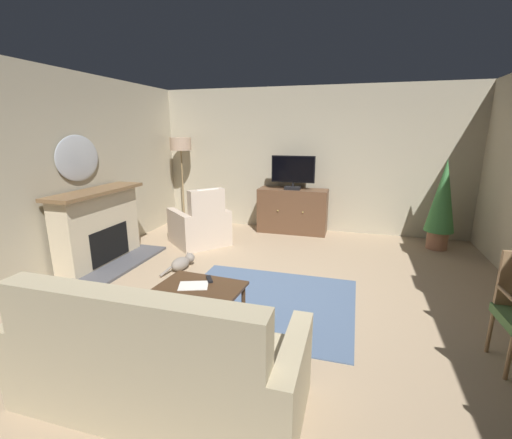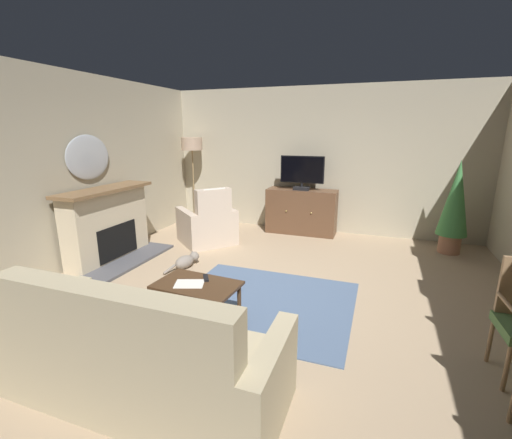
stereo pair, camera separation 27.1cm
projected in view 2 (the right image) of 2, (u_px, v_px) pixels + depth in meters
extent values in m
cube|color=tan|center=(268.00, 300.00, 4.25)|extent=(6.68, 7.02, 0.04)
cube|color=#B2A88E|center=(319.00, 161.00, 6.87)|extent=(6.68, 0.10, 2.83)
cube|color=#B2A88E|center=(62.00, 173.00, 4.91)|extent=(0.10, 7.02, 2.83)
cube|color=slate|center=(263.00, 302.00, 4.14)|extent=(2.08, 1.81, 0.01)
cube|color=#4C4C51|center=(130.00, 261.00, 5.43)|extent=(0.50, 1.67, 0.04)
cube|color=beige|center=(107.00, 226.00, 5.42)|extent=(0.36, 1.47, 1.10)
cube|color=black|center=(116.00, 241.00, 5.43)|extent=(0.10, 0.82, 0.52)
cube|color=brown|center=(105.00, 190.00, 5.26)|extent=(0.48, 1.63, 0.05)
ellipsoid|color=#B2B7BF|center=(88.00, 157.00, 5.23)|extent=(0.06, 0.83, 0.67)
cube|color=#402A1C|center=(301.00, 231.00, 6.98)|extent=(1.30, 0.42, 0.06)
cube|color=brown|center=(301.00, 211.00, 6.87)|extent=(1.36, 0.48, 0.88)
sphere|color=tan|center=(286.00, 211.00, 6.71)|extent=(0.03, 0.03, 0.03)
sphere|color=tan|center=(311.00, 213.00, 6.55)|extent=(0.03, 0.03, 0.03)
cube|color=black|center=(302.00, 188.00, 6.71)|extent=(0.30, 0.20, 0.06)
cylinder|color=black|center=(302.00, 185.00, 6.69)|extent=(0.04, 0.04, 0.08)
cube|color=black|center=(302.00, 169.00, 6.62)|extent=(0.84, 0.05, 0.51)
cube|color=black|center=(302.00, 170.00, 6.59)|extent=(0.80, 0.01, 0.47)
cube|color=#422B19|center=(197.00, 285.00, 3.66)|extent=(0.91, 0.60, 0.03)
cylinder|color=#422B19|center=(239.00, 301.00, 3.76)|extent=(0.04, 0.04, 0.40)
cylinder|color=#422B19|center=(180.00, 289.00, 4.06)|extent=(0.04, 0.04, 0.40)
cylinder|color=#422B19|center=(219.00, 321.00, 3.37)|extent=(0.04, 0.04, 0.40)
cylinder|color=#422B19|center=(155.00, 305.00, 3.68)|extent=(0.04, 0.04, 0.40)
cube|color=black|center=(206.00, 278.00, 3.78)|extent=(0.13, 0.17, 0.02)
cube|color=silver|center=(189.00, 284.00, 3.65)|extent=(0.36, 0.31, 0.01)
cube|color=tan|center=(148.00, 369.00, 2.66)|extent=(1.83, 0.87, 0.44)
cube|color=tan|center=(110.00, 332.00, 2.23)|extent=(1.83, 0.20, 0.59)
cube|color=tan|center=(50.00, 332.00, 2.96)|extent=(0.15, 0.87, 0.66)
cube|color=tan|center=(271.00, 388.00, 2.31)|extent=(0.15, 0.87, 0.66)
cube|color=tan|center=(173.00, 349.00, 2.35)|extent=(0.37, 0.14, 0.36)
cube|color=#C6B29E|center=(207.00, 231.00, 6.34)|extent=(1.07, 1.05, 0.43)
cube|color=#C6B29E|center=(213.00, 207.00, 5.92)|extent=(0.54, 0.58, 0.61)
cube|color=#C6B29E|center=(187.00, 228.00, 6.14)|extent=(0.75, 0.68, 0.63)
cube|color=#C6B29E|center=(225.00, 223.00, 6.50)|extent=(0.75, 0.68, 0.63)
cube|color=white|center=(215.00, 195.00, 5.81)|extent=(0.27, 0.30, 0.24)
cylinder|color=#93704C|center=(507.00, 368.00, 2.70)|extent=(0.04, 0.04, 0.41)
cylinder|color=#93704C|center=(490.00, 341.00, 3.04)|extent=(0.04, 0.04, 0.41)
cylinder|color=#93704C|center=(506.00, 303.00, 2.76)|extent=(0.05, 0.35, 0.03)
cylinder|color=#99664C|center=(449.00, 243.00, 5.81)|extent=(0.34, 0.34, 0.32)
cone|color=#3D7F42|center=(456.00, 198.00, 5.62)|extent=(0.48, 0.48, 1.23)
ellipsoid|color=gray|center=(184.00, 262.00, 5.17)|extent=(0.27, 0.36, 0.19)
sphere|color=gray|center=(194.00, 256.00, 5.32)|extent=(0.14, 0.14, 0.14)
cone|color=gray|center=(192.00, 252.00, 5.33)|extent=(0.04, 0.04, 0.04)
cone|color=gray|center=(196.00, 253.00, 5.28)|extent=(0.04, 0.04, 0.04)
cylinder|color=gray|center=(169.00, 269.00, 4.99)|extent=(0.09, 0.22, 0.09)
cylinder|color=#4C4233|center=(195.00, 222.00, 7.71)|extent=(0.31, 0.31, 0.04)
cylinder|color=olive|center=(194.00, 187.00, 7.51)|extent=(0.03, 0.03, 1.59)
cylinder|color=tan|center=(192.00, 144.00, 7.28)|extent=(0.44, 0.44, 0.26)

